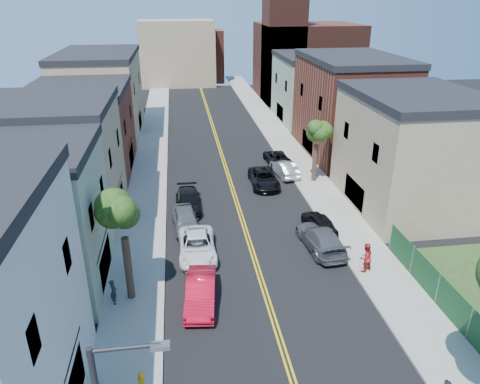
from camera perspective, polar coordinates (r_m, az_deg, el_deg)
name	(u,v)px	position (r m, az deg, el deg)	size (l,w,h in m)	color
sidewalk_left	(150,155)	(51.16, -11.32, 4.69)	(3.20, 100.00, 0.15)	gray
sidewalk_right	(289,148)	(52.56, 6.19, 5.54)	(3.20, 100.00, 0.15)	gray
curb_left	(166,154)	(51.08, -9.36, 4.80)	(0.30, 100.00, 0.15)	gray
curb_right	(274,149)	(52.18, 4.31, 5.47)	(0.30, 100.00, 0.15)	gray
bldg_left_palegrn	(19,226)	(28.82, -26.21, -3.90)	(9.00, 8.00, 8.50)	gray
bldg_left_tan_near	(55,167)	(36.66, -22.41, 2.93)	(9.00, 10.00, 9.00)	#998466
bldg_left_brick	(82,133)	(47.02, -19.39, 7.11)	(9.00, 12.00, 8.00)	brown
bldg_left_tan_far	(101,96)	(60.25, -17.19, 11.60)	(9.00, 16.00, 9.50)	#998466
bldg_right_tan	(411,155)	(39.19, 20.85, 4.47)	(9.00, 12.00, 9.00)	#998466
bldg_right_brick	(349,109)	(51.25, 13.72, 10.25)	(9.00, 14.00, 10.00)	brown
bldg_right_palegrn	(312,90)	(64.32, 9.17, 12.61)	(9.00, 12.00, 8.50)	gray
church	(301,54)	(78.81, 7.79, 16.93)	(16.20, 14.20, 22.60)	#4C2319
backdrop_left	(178,53)	(90.96, -7.93, 17.03)	(14.00, 8.00, 12.00)	#998466
backdrop_center	(197,56)	(95.16, -5.42, 16.83)	(10.00, 8.00, 10.00)	brown
fence_right	(453,305)	(27.46, 25.39, -12.88)	(0.04, 15.00, 1.90)	#143F1E
tree_left_mid	(120,197)	(24.67, -14.94, -0.65)	(5.20, 5.20, 9.29)	#38281C
tree_right_far	(318,123)	(41.75, 9.84, 8.63)	(4.40, 4.40, 8.03)	#38281C
red_sedan	(201,292)	(26.53, -5.00, -12.52)	(1.65, 4.74, 1.56)	red
white_pickup	(197,246)	(30.90, -5.45, -6.88)	(2.45, 5.32, 1.48)	white
grey_car_left	(185,220)	(34.36, -6.93, -3.50)	(1.86, 4.63, 1.58)	#56595D
black_car_left	(188,201)	(37.48, -6.61, -1.17)	(2.03, 5.00, 1.45)	black
grey_car_right	(321,238)	(32.09, 10.22, -5.81)	(2.23, 5.49, 1.59)	#4F5056
black_car_right	(319,222)	(34.42, 10.02, -3.83)	(1.64, 4.08, 1.39)	black
silver_car_right	(285,169)	(44.41, 5.68, 2.98)	(1.57, 4.49, 1.48)	#A8AAAF
dark_car_right_far	(277,157)	(47.64, 4.71, 4.40)	(2.22, 4.82, 1.34)	black
black_suv_lane	(264,178)	(41.89, 3.04, 1.75)	(2.43, 5.26, 1.46)	black
pedestrian_left	(113,292)	(27.19, -15.76, -12.07)	(0.57, 0.37, 1.55)	#24252B
pedestrian_right	(365,257)	(29.90, 15.63, -8.00)	(0.96, 0.75, 1.98)	red
fire_hydrant	(141,378)	(22.47, -12.44, -22.05)	(0.36, 0.36, 0.74)	orange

